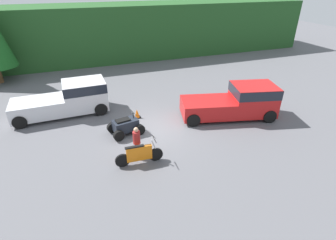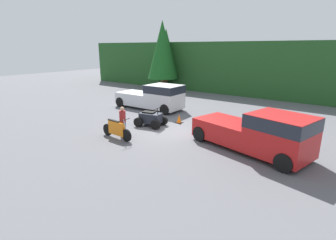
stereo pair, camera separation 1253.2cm
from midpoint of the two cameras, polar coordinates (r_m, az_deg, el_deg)
name	(u,v)px [view 1 (the left image)]	position (r m, az deg, el deg)	size (l,w,h in m)	color
ground_plane	(152,129)	(13.66, -28.69, -1.80)	(80.00, 80.00, 0.00)	#5B5B60
hillside_backdrop	(105,32)	(28.28, -26.73, 18.68)	(44.00, 6.00, 5.24)	#235123
pickup_truck_red	(238,101)	(13.05, -6.48, 5.49)	(5.87, 3.34, 1.98)	red
pickup_truck_second	(70,98)	(17.75, -41.25, 4.73)	(5.57, 2.25, 1.98)	silver
dirt_bike	(139,155)	(11.51, -37.37, -7.27)	(2.20, 0.60, 1.18)	black
quad_atv	(126,126)	(13.90, -34.80, -0.92)	(1.96, 1.49, 1.19)	black
rider_person	(137,142)	(11.68, -37.36, -4.39)	(0.37, 0.37, 1.65)	navy
traffic_cone	(137,114)	(15.13, -29.80, 1.82)	(0.42, 0.42, 0.55)	black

